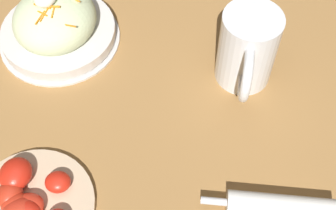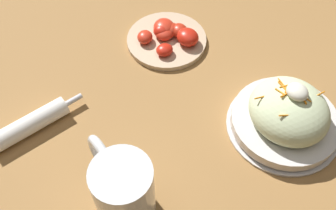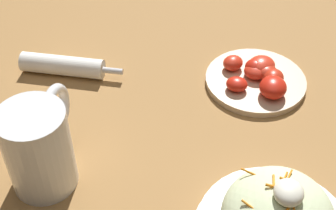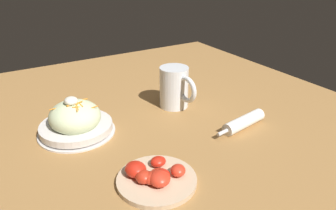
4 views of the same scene
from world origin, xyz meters
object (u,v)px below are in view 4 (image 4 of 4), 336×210
(salad_plate, at_px, (76,121))
(napkin_roll, at_px, (243,122))
(tomato_plate, at_px, (155,177))
(beer_mug, at_px, (175,88))

(salad_plate, xyz_separation_m, napkin_roll, (0.22, 0.42, -0.02))
(napkin_roll, bearing_deg, salad_plate, -117.76)
(napkin_roll, relative_size, tomato_plate, 1.06)
(salad_plate, distance_m, napkin_roll, 0.47)
(beer_mug, xyz_separation_m, napkin_roll, (0.22, 0.09, -0.04))
(beer_mug, bearing_deg, napkin_roll, 22.05)
(napkin_roll, bearing_deg, tomato_plate, -75.99)
(beer_mug, relative_size, tomato_plate, 0.85)
(beer_mug, height_order, tomato_plate, beer_mug)
(salad_plate, height_order, beer_mug, beer_mug)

